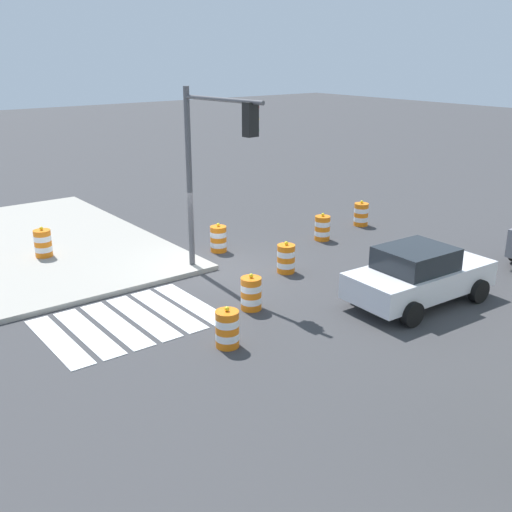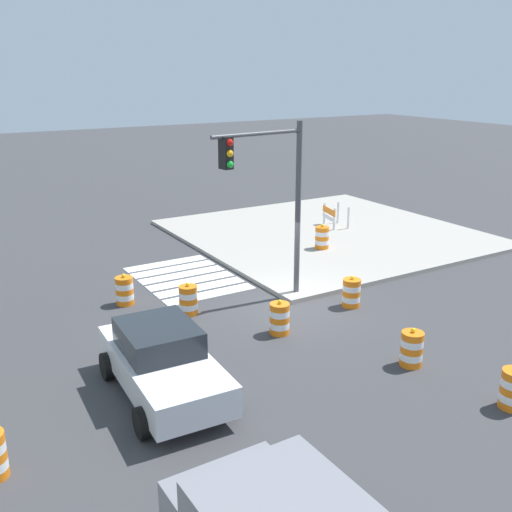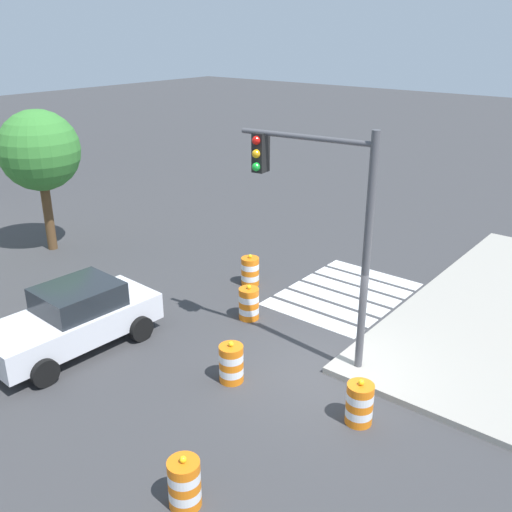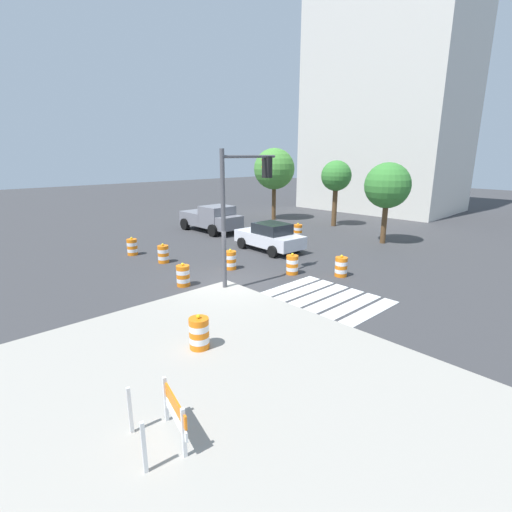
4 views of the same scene
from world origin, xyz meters
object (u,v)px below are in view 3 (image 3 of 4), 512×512
Objects in this scene: traffic_barrel_median_far at (249,303)px; traffic_light_pole at (321,205)px; traffic_barrel_lane_center at (359,403)px; traffic_barrel_median_near at (250,271)px; traffic_barrel_far_curb at (231,363)px; street_tree_streetside_near at (39,151)px; traffic_barrel_crosswalk_end at (184,483)px; sports_car at (74,318)px.

traffic_barrel_median_far is 0.19× the size of traffic_light_pole.
traffic_barrel_median_far is at bearing 65.81° from traffic_barrel_lane_center.
traffic_barrel_median_near is 1.00× the size of traffic_barrel_far_curb.
traffic_barrel_far_curb is 0.20× the size of street_tree_streetside_near.
traffic_barrel_lane_center is 4.30m from traffic_light_pole.
street_tree_streetside_near is (1.73, 13.63, 3.12)m from traffic_barrel_lane_center.
street_tree_streetside_near is (-0.35, 9.01, 3.12)m from traffic_barrel_median_far.
traffic_barrel_crosswalk_end is 0.20× the size of street_tree_streetside_near.
traffic_barrel_median_far is at bearing 31.89° from traffic_barrel_far_curb.
traffic_barrel_far_curb is (-2.59, -1.61, 0.00)m from traffic_barrel_median_far.
traffic_barrel_lane_center is at bearing -114.19° from traffic_barrel_median_far.
sports_car is at bearing 123.87° from traffic_light_pole.
street_tree_streetside_near reaches higher than sports_car.
sports_car is at bearing 169.55° from traffic_barrel_median_near.
traffic_barrel_median_far is at bearing -141.54° from traffic_barrel_median_near.
traffic_barrel_far_curb is 11.29m from street_tree_streetside_near.
traffic_light_pole reaches higher than street_tree_streetside_near.
sports_car is 4.30× the size of traffic_barrel_lane_center.
traffic_barrel_median_near is at bearing 34.67° from traffic_barrel_far_curb.
traffic_barrel_crosswalk_end is 3.74m from traffic_barrel_far_curb.
street_tree_streetside_near is at bearing 82.77° from traffic_barrel_lane_center.
traffic_barrel_median_near is at bearing 59.54° from traffic_light_pole.
street_tree_streetside_near is (0.22, 11.56, -0.33)m from traffic_light_pole.
traffic_barrel_median_far is 5.07m from traffic_barrel_lane_center.
traffic_barrel_median_far and traffic_barrel_far_curb have the same top height.
sports_car reaches higher than traffic_barrel_crosswalk_end.
sports_car is at bearing 104.58° from traffic_barrel_lane_center.
sports_car is 4.30× the size of traffic_barrel_median_far.
traffic_barrel_crosswalk_end and traffic_barrel_median_near have the same top height.
traffic_barrel_median_near and traffic_barrel_median_far have the same top height.
traffic_barrel_median_far is at bearing 77.49° from traffic_light_pole.
traffic_light_pole is at bearing 9.30° from traffic_barrel_crosswalk_end.
traffic_barrel_median_near is at bearing 38.46° from traffic_barrel_median_far.
traffic_barrel_crosswalk_end is 1.00× the size of traffic_barrel_median_far.
traffic_barrel_far_curb is (1.33, -4.05, -0.36)m from sports_car.
traffic_barrel_far_curb is at bearing -145.33° from traffic_barrel_median_near.
traffic_barrel_median_far is (-1.75, -1.39, 0.00)m from traffic_barrel_median_near.
sports_car is 4.30× the size of traffic_barrel_crosswalk_end.
traffic_barrel_crosswalk_end is 9.00m from traffic_barrel_median_near.
traffic_barrel_crosswalk_end is 1.00× the size of traffic_barrel_lane_center.
traffic_barrel_crosswalk_end is 3.97m from traffic_barrel_lane_center.
street_tree_streetside_near is (-2.10, 7.62, 3.12)m from traffic_barrel_median_near.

